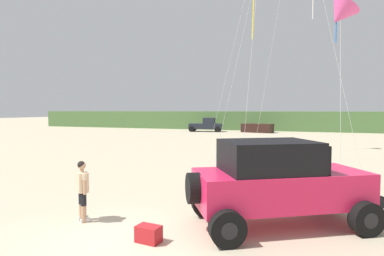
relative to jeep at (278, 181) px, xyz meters
The scene contains 8 objects.
ground_plane 4.45m from the jeep, 145.81° to the right, with size 220.00×220.00×0.00m, color #C1B293.
dune_ridge 43.41m from the jeep, 91.34° to the left, with size 90.00×7.83×2.86m, color #4C703D.
jeep is the anchor object (origin of this frame).
person_watching 5.27m from the jeep, 163.95° to the right, with size 0.53×0.46×1.67m.
cooler_box 3.56m from the jeep, 142.34° to the right, with size 0.56×0.36×0.38m, color #B21E23.
distant_pickup 37.63m from the jeep, 110.33° to the left, with size 4.83×2.99×1.98m.
distant_sedan 36.41m from the jeep, 99.40° to the left, with size 4.20×1.70×1.20m, color black.
kite_blue_swept 8.60m from the jeep, 73.00° to the left, with size 1.77×3.57×7.73m.
Camera 1 is at (4.28, -6.16, 3.05)m, focal length 30.05 mm.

